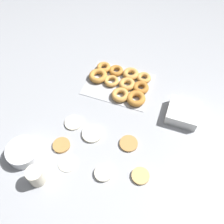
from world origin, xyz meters
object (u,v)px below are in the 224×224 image
pancake_0 (103,173)px  paper_cup (36,176)px  pancake_3 (129,143)px  donut_tray (122,82)px  pancake_6 (74,123)px  pancake_2 (92,134)px  pancake_1 (68,163)px  pancake_5 (61,145)px  container_stack (183,113)px  batter_bowl (24,152)px  pancake_4 (140,176)px

pancake_0 → paper_cup: size_ratio=0.88×
pancake_3 → donut_tray: donut_tray is taller
pancake_6 → pancake_2: bearing=166.0°
pancake_1 → pancake_6: 0.22m
pancake_2 → pancake_3: (-0.19, -0.01, -0.00)m
pancake_5 → container_stack: (-0.52, -0.38, 0.02)m
pancake_3 → pancake_5: 0.33m
pancake_2 → container_stack: bearing=-146.8°
pancake_6 → pancake_0: bearing=140.0°
pancake_2 → pancake_6: bearing=-14.0°
pancake_3 → container_stack: 0.34m
pancake_1 → donut_tray: donut_tray is taller
container_stack → pancake_5: bearing=35.7°
batter_bowl → pancake_2: bearing=-140.7°
pancake_3 → pancake_6: pancake_3 is taller
batter_bowl → container_stack: bearing=-144.3°
pancake_3 → donut_tray: 0.39m
pancake_0 → pancake_4: (-0.16, -0.04, -0.00)m
pancake_0 → container_stack: bearing=-122.3°
pancake_2 → pancake_4: bearing=155.7°
pancake_3 → pancake_5: same height
pancake_5 → container_stack: bearing=-144.3°
pancake_6 → pancake_3: bearing=176.2°
pancake_4 → pancake_5: 0.41m
batter_bowl → paper_cup: 0.15m
pancake_1 → paper_cup: bearing=52.1°
pancake_0 → pancake_6: size_ratio=0.88×
donut_tray → batter_bowl: 0.65m
pancake_4 → donut_tray: donut_tray is taller
donut_tray → pancake_1: bearing=81.7°
pancake_3 → pancake_6: (0.31, -0.02, -0.00)m
pancake_0 → pancake_5: pancake_0 is taller
pancake_3 → pancake_4: (-0.10, 0.14, 0.00)m
pancake_2 → pancake_6: pancake_2 is taller
pancake_0 → batter_bowl: size_ratio=0.52×
pancake_1 → donut_tray: (-0.08, -0.55, 0.01)m
donut_tray → container_stack: container_stack is taller
pancake_5 → batter_bowl: batter_bowl is taller
pancake_0 → pancake_4: pancake_0 is taller
pancake_5 → pancake_6: (0.00, -0.14, -0.00)m
donut_tray → pancake_0: bearing=99.7°
pancake_4 → pancake_5: bearing=-2.8°
container_stack → paper_cup: size_ratio=1.74×
pancake_4 → donut_tray: bearing=-63.0°
pancake_0 → paper_cup: (0.26, 0.12, 0.04)m
pancake_5 → paper_cup: size_ratio=0.93×
pancake_4 → container_stack: container_stack is taller
donut_tray → container_stack: bearing=164.2°
pancake_2 → batter_bowl: bearing=39.3°
paper_cup → pancake_3: bearing=-136.8°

